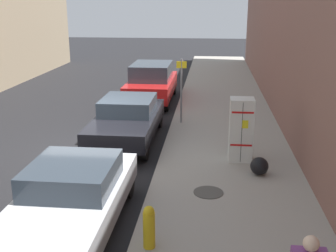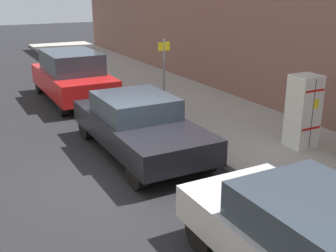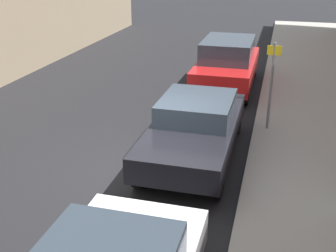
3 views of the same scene
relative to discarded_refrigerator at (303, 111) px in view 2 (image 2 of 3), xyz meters
The scene contains 7 objects.
ground_plane 4.55m from the discarded_refrigerator, ahead, with size 80.00×80.00×0.00m, color black.
sidewalk_slab 1.24m from the discarded_refrigerator, 64.59° to the right, with size 3.87×44.00×0.15m, color #9E998E.
discarded_refrigerator is the anchor object (origin of this frame).
street_sign_post 4.08m from the discarded_refrigerator, 61.76° to the right, with size 0.36×0.07×2.33m.
parked_suv_red 8.23m from the discarded_refrigerator, 64.48° to the right, with size 1.92×4.55×1.74m.
parked_sedan_dark 3.98m from the discarded_refrigerator, 26.60° to the right, with size 1.89×4.55×1.41m.
parked_sedan_silver 5.29m from the discarded_refrigerator, 47.85° to the left, with size 1.87×4.40×1.38m.
Camera 2 is at (3.06, 7.74, 3.89)m, focal length 45.00 mm.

